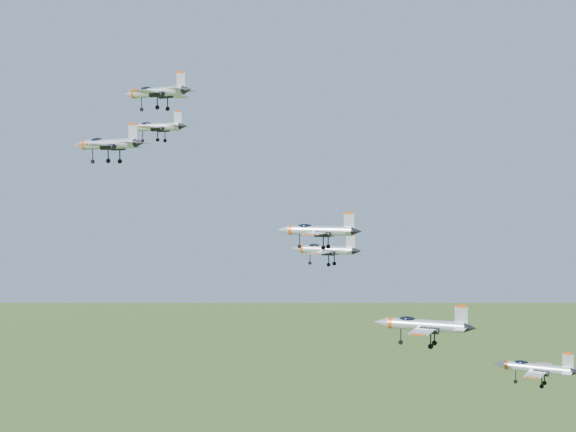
% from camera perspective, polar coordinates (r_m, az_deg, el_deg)
% --- Properties ---
extents(jet_lead, '(13.65, 11.51, 3.67)m').
position_cam_1_polar(jet_lead, '(127.88, -9.37, 8.69)').
color(jet_lead, '#B3B9C0').
extents(jet_left_high, '(10.85, 9.02, 2.90)m').
position_cam_1_polar(jet_left_high, '(121.68, -9.40, 6.27)').
color(jet_left_high, '#B3B9C0').
extents(jet_right_high, '(10.67, 8.98, 2.87)m').
position_cam_1_polar(jet_right_high, '(95.06, -12.72, 5.02)').
color(jet_right_high, '#B3B9C0').
extents(jet_left_low, '(11.09, 9.28, 2.97)m').
position_cam_1_polar(jet_left_low, '(115.51, 2.64, -2.40)').
color(jet_left_low, '#B3B9C0').
extents(jet_right_low, '(10.84, 8.92, 2.90)m').
position_cam_1_polar(jet_right_low, '(97.16, 2.13, -1.03)').
color(jet_right_low, '#B3B9C0').
extents(jet_trail, '(13.45, 11.11, 3.60)m').
position_cam_1_polar(jet_trail, '(105.32, 9.57, -7.63)').
color(jet_trail, '#B3B9C0').
extents(jet_extra, '(11.52, 9.64, 3.08)m').
position_cam_1_polar(jet_extra, '(113.03, 17.14, -10.27)').
color(jet_extra, '#B3B9C0').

